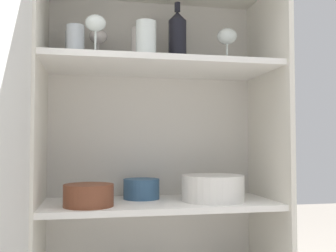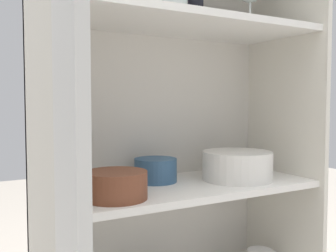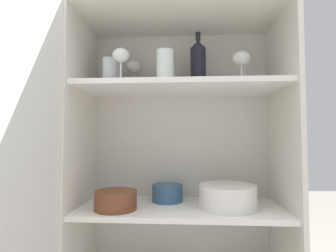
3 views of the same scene
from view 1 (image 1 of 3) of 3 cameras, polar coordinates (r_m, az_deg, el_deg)
The scene contains 16 objects.
cupboard_back_panel at distance 1.56m, azimuth -2.31°, elevation -8.18°, with size 0.83×0.02×1.42m, color silver.
cupboard_side_left at distance 1.37m, azimuth -18.32°, elevation -8.79°, with size 0.02×0.37×1.42m, color silver.
cupboard_side_right at distance 1.51m, azimuth 14.38°, elevation -8.28°, with size 0.02×0.37×1.42m, color silver.
shelf_board_middle at distance 1.39m, azimuth -1.18°, elevation -11.26°, with size 0.79×0.33×0.02m, color white.
shelf_board_upper at distance 1.40m, azimuth -1.16°, elevation 8.60°, with size 0.79×0.33×0.02m, color white.
tumbler_glass_0 at distance 1.46m, azimuth -13.49°, elevation 10.95°, with size 0.06×0.06×0.12m.
tumbler_glass_1 at distance 1.36m, azimuth -3.22°, elevation 12.21°, with size 0.07×0.07×0.13m.
tumbler_glass_2 at distance 1.46m, azimuth -3.83°, elevation 11.31°, with size 0.08×0.08×0.14m.
tumbler_glass_3 at distance 1.40m, azimuth -13.32°, elevation 11.64°, with size 0.06×0.06×0.12m.
wine_glass_0 at distance 1.51m, azimuth -10.08°, elevation 12.33°, with size 0.07×0.07×0.14m.
wine_glass_1 at distance 1.33m, azimuth -10.47°, elevation 13.92°, with size 0.07×0.07×0.13m.
wine_glass_2 at distance 1.48m, azimuth 8.56°, elevation 12.44°, with size 0.07×0.07×0.14m.
wine_bottle at distance 1.51m, azimuth 1.37°, elevation 12.44°, with size 0.07×0.07×0.25m.
plate_stack_white at distance 1.40m, azimuth 6.52°, elevation -8.92°, with size 0.22×0.22×0.09m.
mixing_bowl_large at distance 1.29m, azimuth -11.45°, elevation -9.69°, with size 0.16×0.16×0.07m.
serving_bowl_small at distance 1.44m, azimuth -3.88°, elevation -8.96°, with size 0.13×0.13×0.07m.
Camera 1 is at (-0.24, -1.19, 0.86)m, focal length 42.00 mm.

